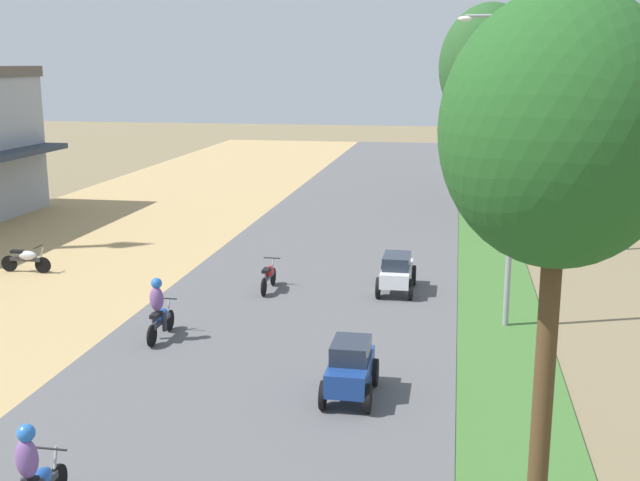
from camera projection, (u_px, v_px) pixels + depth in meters
parked_motorbike_fourth at (26, 258)px, 26.68m from camera, size 1.80×0.54×0.94m
median_tree_nearest at (561, 134)px, 9.32m from camera, size 2.91×2.91×7.87m
median_tree_second at (490, 67)px, 37.02m from camera, size 4.77×4.77×9.75m
median_tree_third at (484, 61)px, 43.88m from camera, size 3.07×3.07×8.81m
streetlamp_near at (515, 151)px, 20.37m from camera, size 3.16×0.20×8.29m
streetlamp_mid at (487, 104)px, 41.58m from camera, size 3.16×0.20×8.45m
streetlamp_far at (482, 105)px, 51.61m from camera, size 3.16×0.20×7.38m
utility_pole_near at (540, 114)px, 31.38m from camera, size 1.80×0.20×9.67m
utility_pole_far at (596, 114)px, 28.93m from camera, size 1.80×0.20×9.98m
car_hatchback_blue at (350, 367)px, 16.65m from camera, size 1.04×2.00×1.23m
car_sedan_white at (397, 271)px, 24.35m from camera, size 1.10×2.26×1.19m
motorbike_foreground_rider at (33, 475)px, 12.08m from camera, size 0.54×1.80×1.66m
motorbike_ahead_second at (159, 310)px, 20.11m from camera, size 0.54×1.80×1.66m
motorbike_ahead_third at (269, 275)px, 24.53m from camera, size 0.54×1.80×0.94m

